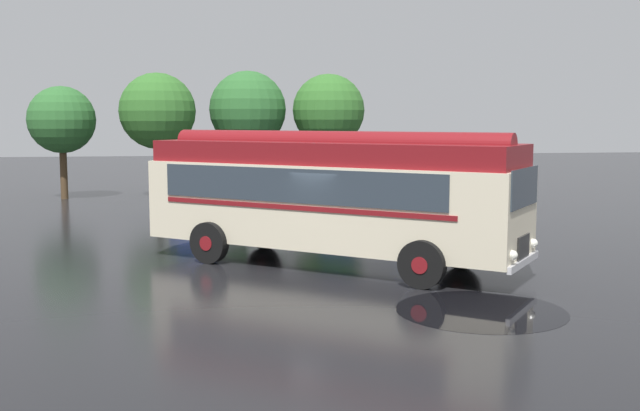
% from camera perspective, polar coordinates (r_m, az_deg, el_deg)
% --- Properties ---
extents(ground_plane, '(120.00, 120.00, 0.00)m').
position_cam_1_polar(ground_plane, '(19.24, 1.25, -4.76)').
color(ground_plane, black).
extents(vintage_bus, '(9.40, 8.20, 3.49)m').
position_cam_1_polar(vintage_bus, '(19.26, 0.73, 0.95)').
color(vintage_bus, beige).
rests_on(vintage_bus, ground).
extents(car_near_left, '(2.35, 4.38, 1.66)m').
position_cam_1_polar(car_near_left, '(30.79, -9.24, 1.04)').
color(car_near_left, navy).
rests_on(car_near_left, ground).
extents(car_mid_left, '(2.10, 4.27, 1.66)m').
position_cam_1_polar(car_mid_left, '(30.83, -4.21, 1.11)').
color(car_mid_left, '#B7BABF').
rests_on(car_mid_left, ground).
extents(car_mid_right, '(2.11, 4.28, 1.66)m').
position_cam_1_polar(car_mid_right, '(31.85, 1.11, 1.31)').
color(car_mid_right, navy).
rests_on(car_mid_right, ground).
extents(car_far_right, '(2.42, 4.41, 1.66)m').
position_cam_1_polar(car_far_right, '(32.35, 6.23, 1.35)').
color(car_far_right, navy).
rests_on(car_far_right, ground).
extents(tree_far_left, '(3.16, 3.16, 5.34)m').
position_cam_1_polar(tree_far_left, '(37.48, -19.24, 6.15)').
color(tree_far_left, '#4C3823').
rests_on(tree_far_left, ground).
extents(tree_left_of_centre, '(3.65, 3.65, 5.99)m').
position_cam_1_polar(tree_left_of_centre, '(36.90, -12.15, 7.01)').
color(tree_left_of_centre, '#4C3823').
rests_on(tree_left_of_centre, ground).
extents(tree_centre, '(3.84, 3.84, 6.18)m').
position_cam_1_polar(tree_centre, '(37.82, -5.61, 7.38)').
color(tree_centre, '#4C3823').
rests_on(tree_centre, ground).
extents(tree_right_of_centre, '(3.64, 3.64, 6.05)m').
position_cam_1_polar(tree_right_of_centre, '(38.06, 0.66, 7.41)').
color(tree_right_of_centre, '#4C3823').
rests_on(tree_right_of_centre, ground).
extents(puddle_patch, '(3.40, 3.40, 0.01)m').
position_cam_1_polar(puddle_patch, '(15.37, 12.15, -7.82)').
color(puddle_patch, black).
rests_on(puddle_patch, ground).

